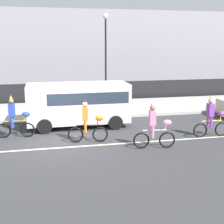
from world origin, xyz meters
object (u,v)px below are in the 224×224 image
at_px(parade_cyclist_orange, 88,123).
at_px(parade_cyclist_purple, 212,119).
at_px(street_lamp_post, 106,45).
at_px(parked_van_white, 80,101).
at_px(parade_cyclist_cobalt, 15,119).
at_px(parade_cyclist_pink, 155,128).

relative_size(parade_cyclist_orange, parade_cyclist_purple, 1.00).
bearing_deg(street_lamp_post, parked_van_white, -114.77).
xyz_separation_m(parade_cyclist_cobalt, parade_cyclist_orange, (3.08, -1.38, 0.00)).
relative_size(parked_van_white, street_lamp_post, 0.85).
bearing_deg(parked_van_white, street_lamp_post, 65.23).
distance_m(parade_cyclist_pink, parade_cyclist_purple, 3.15).
xyz_separation_m(parade_cyclist_pink, parade_cyclist_purple, (3.02, 0.91, 0.00)).
bearing_deg(parked_van_white, parade_cyclist_purple, -29.39).
relative_size(parade_cyclist_cobalt, parade_cyclist_purple, 1.00).
xyz_separation_m(parked_van_white, street_lamp_post, (2.34, 5.07, 2.71)).
height_order(parade_cyclist_purple, street_lamp_post, street_lamp_post).
distance_m(parade_cyclist_cobalt, parade_cyclist_orange, 3.37).
relative_size(parade_cyclist_purple, street_lamp_post, 0.33).
height_order(parked_van_white, street_lamp_post, street_lamp_post).
bearing_deg(parade_cyclist_orange, parade_cyclist_purple, -4.47).
distance_m(parade_cyclist_cobalt, parade_cyclist_purple, 8.79).
distance_m(parade_cyclist_orange, street_lamp_post, 8.69).
relative_size(parade_cyclist_orange, parked_van_white, 0.38).
bearing_deg(parade_cyclist_pink, parked_van_white, 122.18).
bearing_deg(parade_cyclist_cobalt, street_lamp_post, 49.91).
height_order(parade_cyclist_pink, parked_van_white, parked_van_white).
distance_m(parade_cyclist_orange, parade_cyclist_pink, 2.84).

